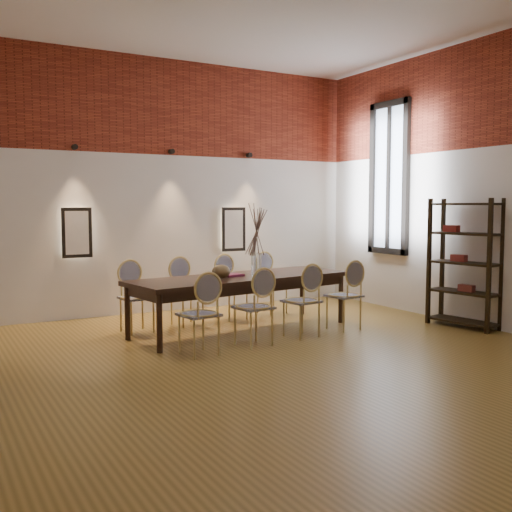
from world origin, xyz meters
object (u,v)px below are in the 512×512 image
chair_near_a (199,314)px  shelving_rack (464,263)px  dining_table (242,303)px  chair_far_c (232,288)px  book (233,275)px  vase (256,264)px  chair_far_b (187,292)px  chair_near_c (301,301)px  chair_far_a (137,297)px  bowl (221,271)px  chair_near_d (344,295)px  chair_far_d (272,284)px  chair_near_b (253,307)px

chair_near_a → shelving_rack: 3.92m
dining_table → chair_far_c: bearing=63.5°
chair_far_c → book: 0.94m
vase → chair_far_b: bearing=137.4°
dining_table → chair_near_c: bearing=-63.5°
chair_far_b → chair_far_a: bearing=-0.0°
bowl → chair_far_c: bearing=55.7°
chair_near_d → chair_far_d: size_ratio=1.00×
chair_near_a → vase: vase is taller
dining_table → chair_far_b: size_ratio=3.32×
chair_near_b → chair_near_c: size_ratio=1.00×
chair_far_d → book: (-1.16, -0.91, 0.30)m
chair_near_b → chair_far_d: 2.21m
chair_far_a → dining_table: bearing=146.3°
shelving_rack → bowl: bearing=151.0°
book → vase: bearing=1.9°
chair_far_b → bowl: chair_far_b is taller
chair_far_d → chair_near_b: bearing=45.1°
chair_near_b → chair_far_c: same height
chair_near_a → chair_near_d: size_ratio=1.00×
chair_far_a → book: 1.33m
bowl → shelving_rack: shelving_rack is taller
chair_near_d → book: chair_near_d is taller
book → bowl: bearing=-152.8°
dining_table → bowl: bearing=-172.2°
chair_far_b → vase: bearing=129.4°
chair_near_c → vase: bearing=100.0°
chair_near_a → chair_far_a: same height
chair_near_a → chair_near_d: 2.34m
chair_near_a → bowl: 1.15m
chair_far_a → vase: (1.52, -0.58, 0.43)m
bowl → chair_near_a: bearing=-129.7°
dining_table → chair_far_b: chair_far_b is taller
vase → chair_far_c: bearing=88.0°
chair_near_b → chair_far_a: (-0.99, 1.44, 0.00)m
bowl → chair_near_b: bearing=-83.9°
book → chair_far_a: bearing=152.9°
chair_near_b → shelving_rack: 3.17m
chair_far_b → chair_far_d: bearing=180.0°
book → chair_near_c: bearing=-50.6°
chair_near_a → chair_far_c: same height
dining_table → chair_near_a: size_ratio=3.32×
chair_far_c → chair_near_b: bearing=63.5°
chair_near_a → chair_far_c: 2.21m
book → chair_far_c: bearing=64.0°
book → shelving_rack: 3.23m
bowl → vase: bearing=12.6°
chair_far_a → shelving_rack: size_ratio=0.52×
chair_far_b → book: chair_far_b is taller
chair_near_a → chair_near_c: size_ratio=1.00×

